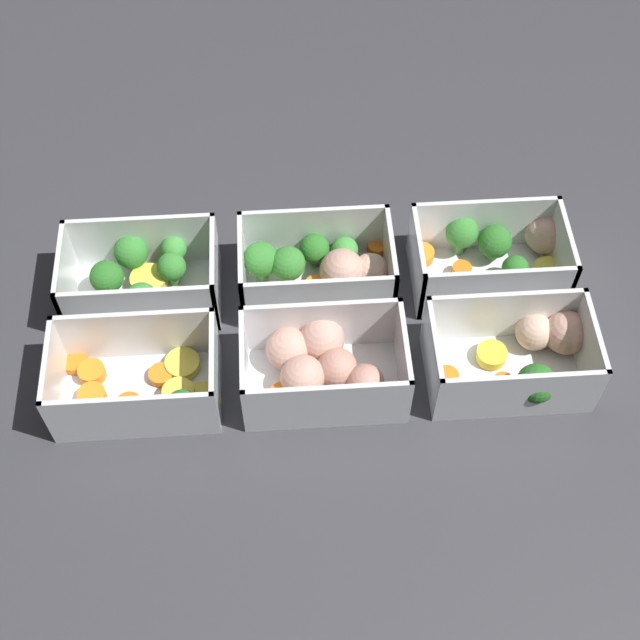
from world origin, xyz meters
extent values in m
plane|color=#38383D|center=(0.00, 0.00, 0.00)|extent=(4.00, 4.00, 0.00)
cube|color=white|center=(-0.18, -0.06, 0.00)|extent=(0.16, 0.10, 0.00)
cube|color=white|center=(-0.18, -0.11, 0.04)|extent=(0.16, 0.01, 0.07)
cube|color=white|center=(-0.18, -0.01, 0.04)|extent=(0.16, 0.01, 0.07)
cube|color=white|center=(-0.26, -0.06, 0.04)|extent=(0.01, 0.10, 0.07)
cube|color=white|center=(-0.11, -0.06, 0.04)|extent=(0.01, 0.10, 0.07)
cylinder|color=orange|center=(-0.16, -0.07, 0.01)|extent=(0.03, 0.03, 0.01)
cylinder|color=#407A37|center=(-0.20, -0.09, 0.01)|extent=(0.01, 0.01, 0.01)
sphere|color=#2D7228|center=(-0.20, -0.09, 0.03)|extent=(0.04, 0.04, 0.04)
cylinder|color=#DBC647|center=(-0.25, -0.05, 0.01)|extent=(0.06, 0.06, 0.01)
cylinder|color=#407A37|center=(-0.21, -0.05, 0.01)|extent=(0.01, 0.01, 0.01)
sphere|color=#2D7228|center=(-0.21, -0.05, 0.03)|extent=(0.03, 0.03, 0.03)
cylinder|color=#49883F|center=(-0.16, -0.10, 0.01)|extent=(0.01, 0.01, 0.02)
sphere|color=#388433|center=(-0.16, -0.10, 0.03)|extent=(0.04, 0.04, 0.04)
cylinder|color=orange|center=(-0.12, -0.09, 0.01)|extent=(0.04, 0.04, 0.01)
sphere|color=#D19E8C|center=(-0.25, -0.10, 0.03)|extent=(0.05, 0.05, 0.04)
cube|color=white|center=(0.00, -0.06, 0.00)|extent=(0.16, 0.10, 0.00)
cube|color=white|center=(0.00, -0.11, 0.04)|extent=(0.16, 0.01, 0.07)
cube|color=white|center=(0.00, -0.01, 0.04)|extent=(0.16, 0.01, 0.07)
cube|color=white|center=(-0.08, -0.06, 0.04)|extent=(0.01, 0.10, 0.07)
cube|color=white|center=(0.08, -0.06, 0.04)|extent=(0.01, 0.10, 0.07)
cylinder|color=#DBC647|center=(-0.02, -0.02, 0.01)|extent=(0.04, 0.04, 0.01)
sphere|color=#D19E8C|center=(-0.03, -0.06, 0.03)|extent=(0.06, 0.06, 0.05)
cylinder|color=#49883F|center=(0.06, -0.08, 0.01)|extent=(0.01, 0.01, 0.02)
sphere|color=#388433|center=(0.06, -0.08, 0.04)|extent=(0.04, 0.04, 0.04)
cylinder|color=yellow|center=(0.05, -0.03, 0.01)|extent=(0.05, 0.05, 0.02)
cylinder|color=#49883F|center=(0.03, -0.07, 0.01)|extent=(0.01, 0.01, 0.02)
sphere|color=#388433|center=(0.03, -0.07, 0.03)|extent=(0.04, 0.04, 0.04)
cylinder|color=#407A37|center=(0.00, -0.09, 0.01)|extent=(0.01, 0.01, 0.01)
sphere|color=#2D7228|center=(0.00, -0.09, 0.03)|extent=(0.03, 0.03, 0.03)
cylinder|color=orange|center=(-0.07, -0.10, 0.01)|extent=(0.02, 0.02, 0.01)
sphere|color=beige|center=(-0.06, -0.06, 0.02)|extent=(0.05, 0.05, 0.04)
cylinder|color=#519448|center=(-0.03, -0.09, 0.01)|extent=(0.01, 0.01, 0.01)
sphere|color=#42933D|center=(-0.03, -0.09, 0.03)|extent=(0.03, 0.03, 0.03)
cylinder|color=orange|center=(0.00, -0.05, 0.01)|extent=(0.03, 0.03, 0.02)
cube|color=white|center=(0.18, -0.06, 0.00)|extent=(0.16, 0.10, 0.00)
cube|color=white|center=(0.18, -0.11, 0.04)|extent=(0.16, 0.01, 0.07)
cube|color=white|center=(0.18, -0.01, 0.04)|extent=(0.16, 0.01, 0.07)
cube|color=white|center=(0.11, -0.06, 0.04)|extent=(0.01, 0.10, 0.07)
cube|color=white|center=(0.26, -0.06, 0.04)|extent=(0.01, 0.10, 0.07)
cylinder|color=#407A37|center=(0.22, -0.07, 0.01)|extent=(0.01, 0.01, 0.01)
sphere|color=#2D7228|center=(0.22, -0.07, 0.03)|extent=(0.04, 0.04, 0.04)
cylinder|color=orange|center=(0.21, -0.02, 0.01)|extent=(0.03, 0.03, 0.01)
cylinder|color=#49883F|center=(0.20, -0.10, 0.01)|extent=(0.01, 0.01, 0.01)
sphere|color=#388433|center=(0.20, -0.10, 0.03)|extent=(0.04, 0.04, 0.04)
cylinder|color=orange|center=(0.14, -0.03, 0.01)|extent=(0.04, 0.04, 0.01)
cylinder|color=#519448|center=(0.15, -0.10, 0.01)|extent=(0.01, 0.01, 0.02)
sphere|color=#42933D|center=(0.15, -0.10, 0.03)|extent=(0.03, 0.03, 0.03)
cylinder|color=#519448|center=(0.18, -0.04, 0.01)|extent=(0.01, 0.01, 0.01)
sphere|color=#42933D|center=(0.18, -0.04, 0.03)|extent=(0.03, 0.03, 0.03)
cylinder|color=#DBC647|center=(0.18, -0.07, 0.01)|extent=(0.05, 0.05, 0.02)
cylinder|color=orange|center=(0.24, -0.03, 0.01)|extent=(0.03, 0.03, 0.01)
cylinder|color=#49883F|center=(0.15, -0.08, 0.01)|extent=(0.01, 0.01, 0.01)
sphere|color=#388433|center=(0.15, -0.08, 0.03)|extent=(0.03, 0.03, 0.03)
cube|color=white|center=(-0.18, 0.06, 0.00)|extent=(0.16, 0.10, 0.00)
cube|color=white|center=(-0.18, 0.01, 0.04)|extent=(0.16, 0.01, 0.07)
cube|color=white|center=(-0.18, 0.11, 0.04)|extent=(0.16, 0.01, 0.07)
cube|color=white|center=(-0.26, 0.06, 0.04)|extent=(0.01, 0.10, 0.07)
cube|color=white|center=(-0.11, 0.06, 0.04)|extent=(0.01, 0.10, 0.07)
cylinder|color=#407A37|center=(-0.20, 0.09, 0.01)|extent=(0.01, 0.01, 0.02)
sphere|color=#2D7228|center=(-0.20, 0.09, 0.04)|extent=(0.04, 0.04, 0.04)
cylinder|color=orange|center=(-0.12, 0.07, 0.01)|extent=(0.03, 0.03, 0.01)
cylinder|color=orange|center=(-0.18, 0.08, 0.01)|extent=(0.03, 0.03, 0.01)
sphere|color=#D19E8C|center=(-0.25, 0.03, 0.03)|extent=(0.06, 0.06, 0.05)
cylinder|color=yellow|center=(-0.17, 0.04, 0.01)|extent=(0.04, 0.04, 0.01)
sphere|color=beige|center=(-0.22, 0.03, 0.02)|extent=(0.04, 0.04, 0.04)
cylinder|color=orange|center=(-0.23, 0.09, 0.01)|extent=(0.03, 0.03, 0.01)
cube|color=white|center=(0.00, 0.06, 0.00)|extent=(0.16, 0.10, 0.00)
cube|color=white|center=(0.00, 0.01, 0.04)|extent=(0.16, 0.01, 0.07)
cube|color=white|center=(0.00, 0.11, 0.04)|extent=(0.16, 0.01, 0.07)
cube|color=white|center=(-0.08, 0.06, 0.04)|extent=(0.01, 0.10, 0.07)
cube|color=white|center=(0.08, 0.06, 0.04)|extent=(0.01, 0.10, 0.07)
sphere|color=#D19E8C|center=(0.03, 0.03, 0.03)|extent=(0.05, 0.05, 0.04)
sphere|color=tan|center=(-0.01, 0.06, 0.02)|extent=(0.06, 0.06, 0.04)
cylinder|color=orange|center=(0.04, 0.08, 0.01)|extent=(0.04, 0.04, 0.01)
sphere|color=#D19E8C|center=(0.02, 0.07, 0.03)|extent=(0.05, 0.05, 0.04)
sphere|color=#D19E8C|center=(0.00, 0.02, 0.03)|extent=(0.07, 0.07, 0.05)
sphere|color=tan|center=(-0.04, 0.08, 0.02)|extent=(0.05, 0.05, 0.04)
cube|color=white|center=(0.18, 0.06, 0.00)|extent=(0.16, 0.10, 0.00)
cube|color=white|center=(0.18, 0.01, 0.04)|extent=(0.16, 0.01, 0.07)
cube|color=white|center=(0.18, 0.11, 0.04)|extent=(0.16, 0.01, 0.07)
cube|color=white|center=(0.11, 0.06, 0.04)|extent=(0.01, 0.10, 0.07)
cube|color=white|center=(0.26, 0.06, 0.04)|extent=(0.01, 0.10, 0.07)
cylinder|color=orange|center=(0.23, 0.07, 0.01)|extent=(0.03, 0.03, 0.01)
cylinder|color=orange|center=(0.19, 0.08, 0.01)|extent=(0.04, 0.04, 0.01)
cylinder|color=orange|center=(0.23, 0.04, 0.01)|extent=(0.04, 0.04, 0.01)
cylinder|color=orange|center=(0.16, 0.04, 0.01)|extent=(0.03, 0.03, 0.01)
cylinder|color=#407A37|center=(0.14, 0.09, 0.01)|extent=(0.01, 0.01, 0.01)
sphere|color=#2D7228|center=(0.14, 0.09, 0.03)|extent=(0.03, 0.03, 0.03)
cylinder|color=#DBC647|center=(0.14, 0.03, 0.01)|extent=(0.04, 0.04, 0.01)
cylinder|color=#DBC647|center=(0.14, 0.07, 0.01)|extent=(0.04, 0.04, 0.02)
cylinder|color=orange|center=(0.25, 0.02, 0.01)|extent=(0.04, 0.04, 0.01)
cylinder|color=#DBC647|center=(0.12, 0.08, 0.01)|extent=(0.05, 0.05, 0.01)
camera|label=1|loc=(0.03, 0.51, 0.78)|focal=50.00mm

